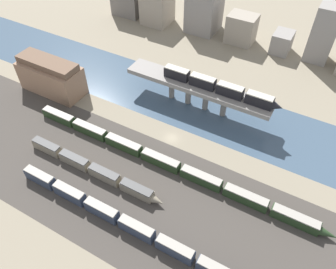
# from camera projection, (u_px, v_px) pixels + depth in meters

# --- Properties ---
(ground_plane) EXTENTS (400.00, 400.00, 0.00)m
(ground_plane) POSITION_uv_depth(u_px,v_px,m) (171.00, 138.00, 110.06)
(ground_plane) COLOR gray
(railbed_yard) EXTENTS (280.00, 42.00, 0.01)m
(railbed_yard) POSITION_uv_depth(u_px,v_px,m) (132.00, 190.00, 95.45)
(railbed_yard) COLOR #423D38
(railbed_yard) RESTS_ON ground
(river_water) EXTENTS (320.00, 27.89, 0.01)m
(river_water) POSITION_uv_depth(u_px,v_px,m) (196.00, 105.00, 121.72)
(river_water) COLOR #3D5166
(river_water) RESTS_ON ground
(bridge) EXTENTS (54.23, 8.48, 9.56)m
(bridge) POSITION_uv_depth(u_px,v_px,m) (198.00, 88.00, 115.99)
(bridge) COLOR gray
(bridge) RESTS_ON ground
(train_on_bridge) EXTENTS (42.60, 3.14, 3.96)m
(train_on_bridge) POSITION_uv_depth(u_px,v_px,m) (219.00, 87.00, 110.80)
(train_on_bridge) COLOR black
(train_on_bridge) RESTS_ON bridge
(train_yard_near) EXTENTS (92.52, 2.62, 3.98)m
(train_yard_near) POSITION_uv_depth(u_px,v_px,m) (159.00, 241.00, 82.42)
(train_yard_near) COLOR #2D384C
(train_yard_near) RESTS_ON ground
(train_yard_mid) EXTENTS (48.23, 2.73, 3.43)m
(train_yard_mid) POSITION_uv_depth(u_px,v_px,m) (93.00, 169.00, 98.71)
(train_yard_mid) COLOR gray
(train_yard_mid) RESTS_ON ground
(train_yard_far) EXTENTS (100.03, 2.79, 3.41)m
(train_yard_far) POSITION_uv_depth(u_px,v_px,m) (165.00, 163.00, 100.45)
(train_yard_far) COLOR #23381E
(train_yard_far) RESTS_ON ground
(warehouse_building) EXTENTS (24.71, 10.85, 13.67)m
(warehouse_building) POSITION_uv_depth(u_px,v_px,m) (51.00, 76.00, 123.49)
(warehouse_building) COLOR #937056
(warehouse_building) RESTS_ON ground
(city_block_left) EXTENTS (13.10, 13.40, 17.00)m
(city_block_left) POSITION_uv_depth(u_px,v_px,m) (157.00, 6.00, 160.75)
(city_block_left) COLOR gray
(city_block_left) RESTS_ON ground
(city_block_center) EXTENTS (14.14, 15.01, 20.82)m
(city_block_center) POSITION_uv_depth(u_px,v_px,m) (204.00, 9.00, 154.23)
(city_block_center) COLOR gray
(city_block_center) RESTS_ON ground
(city_block_right) EXTENTS (12.64, 9.89, 13.02)m
(city_block_right) POSITION_uv_depth(u_px,v_px,m) (241.00, 29.00, 148.91)
(city_block_right) COLOR gray
(city_block_right) RESTS_ON ground
(city_block_far_right) EXTENTS (8.01, 10.28, 8.97)m
(city_block_far_right) POSITION_uv_depth(u_px,v_px,m) (282.00, 42.00, 144.62)
(city_block_far_right) COLOR gray
(city_block_far_right) RESTS_ON ground
(city_block_tall) EXTENTS (9.76, 9.92, 23.77)m
(city_block_tall) POSITION_uv_depth(u_px,v_px,m) (324.00, 34.00, 135.06)
(city_block_tall) COLOR gray
(city_block_tall) RESTS_ON ground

